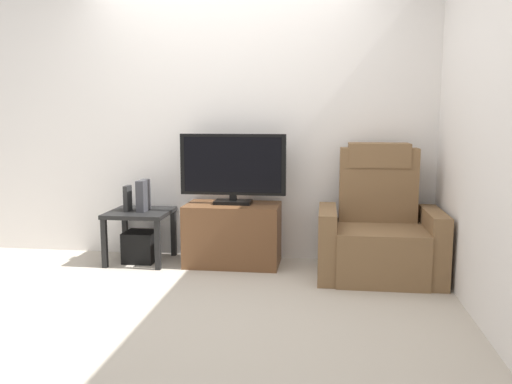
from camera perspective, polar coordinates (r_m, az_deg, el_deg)
name	(u,v)px	position (r m, az deg, el deg)	size (l,w,h in m)	color
ground_plane	(202,295)	(3.96, -5.87, -11.02)	(6.40, 6.40, 0.00)	#B2A899
wall_back	(229,117)	(4.85, -2.98, 8.17)	(6.40, 0.06, 2.60)	silver
wall_side	(480,117)	(3.77, 23.08, 7.53)	(0.06, 4.48, 2.60)	silver
tv_stand	(233,234)	(4.66, -2.52, -4.59)	(0.82, 0.47, 0.54)	brown
television	(233,167)	(4.58, -2.53, 2.71)	(0.93, 0.20, 0.61)	black
recliner_armchair	(379,231)	(4.43, 13.19, -4.13)	(0.98, 0.78, 1.08)	brown
side_table	(140,219)	(4.83, -12.49, -2.87)	(0.54, 0.54, 0.46)	black
subwoofer_box	(141,246)	(4.89, -12.39, -5.78)	(0.27, 0.27, 0.27)	black
book_upright	(128,198)	(4.82, -13.75, -0.67)	(0.04, 0.12, 0.23)	#262626
game_console	(143,195)	(4.79, -12.13, -0.37)	(0.07, 0.20, 0.28)	#333338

